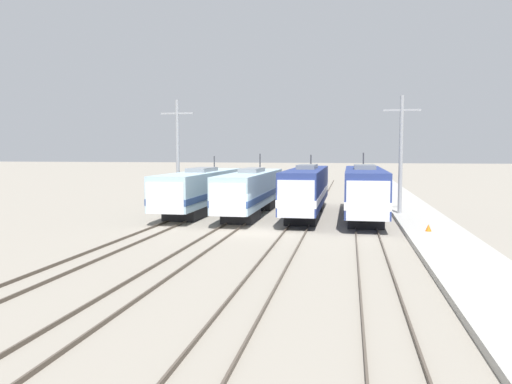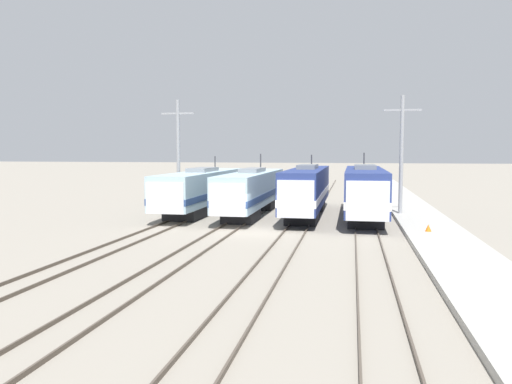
{
  "view_description": "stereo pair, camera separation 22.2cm",
  "coord_description": "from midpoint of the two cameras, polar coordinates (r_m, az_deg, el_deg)",
  "views": [
    {
      "loc": [
        5.87,
        -33.11,
        5.45
      ],
      "look_at": [
        -0.92,
        3.12,
        2.42
      ],
      "focal_mm": 35.0,
      "sensor_mm": 36.0,
      "label": 1
    },
    {
      "loc": [
        6.09,
        -33.07,
        5.45
      ],
      "look_at": [
        -0.92,
        3.12,
        2.42
      ],
      "focal_mm": 35.0,
      "sensor_mm": 36.0,
      "label": 2
    }
  ],
  "objects": [
    {
      "name": "locomotive_center_left",
      "position": [
        42.4,
        -0.75,
        0.12
      ],
      "size": [
        2.87,
        17.76,
        5.2
      ],
      "color": "#232326",
      "rests_on": "ground_plane"
    },
    {
      "name": "locomotive_far_left",
      "position": [
        44.43,
        -6.49,
        0.29
      ],
      "size": [
        3.13,
        18.6,
        4.97
      ],
      "color": "#232326",
      "rests_on": "ground_plane"
    },
    {
      "name": "traffic_cone",
      "position": [
        33.94,
        18.93,
        -3.88
      ],
      "size": [
        0.39,
        0.39,
        0.46
      ],
      "color": "orange",
      "rests_on": "platform"
    },
    {
      "name": "ground_plane",
      "position": [
        34.06,
        0.38,
        -4.51
      ],
      "size": [
        400.0,
        400.0,
        0.0
      ],
      "primitive_type": "plane",
      "color": "gray"
    },
    {
      "name": "rail_pair_far_right",
      "position": [
        33.54,
        12.39,
        -4.63
      ],
      "size": [
        1.51,
        120.0,
        0.15
      ],
      "color": "#4C4238",
      "rests_on": "ground_plane"
    },
    {
      "name": "catenary_tower_right",
      "position": [
        42.87,
        16.09,
        4.26
      ],
      "size": [
        3.02,
        0.32,
        10.0
      ],
      "color": "gray",
      "rests_on": "ground_plane"
    },
    {
      "name": "rail_pair_far_left",
      "position": [
        35.97,
        -10.81,
        -3.98
      ],
      "size": [
        1.51,
        120.0,
        0.15
      ],
      "color": "#4C4238",
      "rests_on": "ground_plane"
    },
    {
      "name": "platform",
      "position": [
        33.95,
        19.84,
        -4.56
      ],
      "size": [
        4.0,
        120.0,
        0.31
      ],
      "color": "#A8A59E",
      "rests_on": "ground_plane"
    },
    {
      "name": "rail_pair_center_left",
      "position": [
        34.54,
        -3.49,
        -4.26
      ],
      "size": [
        1.51,
        120.0,
        0.15
      ],
      "color": "#4C4238",
      "rests_on": "ground_plane"
    },
    {
      "name": "locomotive_center_right",
      "position": [
        42.1,
        5.65,
        0.27
      ],
      "size": [
        2.77,
        18.19,
        5.12
      ],
      "color": "black",
      "rests_on": "ground_plane"
    },
    {
      "name": "rail_pair_center_right",
      "position": [
        33.71,
        4.33,
        -4.49
      ],
      "size": [
        1.51,
        120.0,
        0.15
      ],
      "color": "#4C4238",
      "rests_on": "ground_plane"
    },
    {
      "name": "locomotive_far_right",
      "position": [
        40.88,
        12.12,
        0.09
      ],
      "size": [
        3.03,
        17.29,
        5.31
      ],
      "color": "black",
      "rests_on": "ground_plane"
    },
    {
      "name": "catenary_tower_left",
      "position": [
        45.32,
        -9.08,
        4.4
      ],
      "size": [
        3.02,
        0.32,
        10.0
      ],
      "color": "gray",
      "rests_on": "ground_plane"
    }
  ]
}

